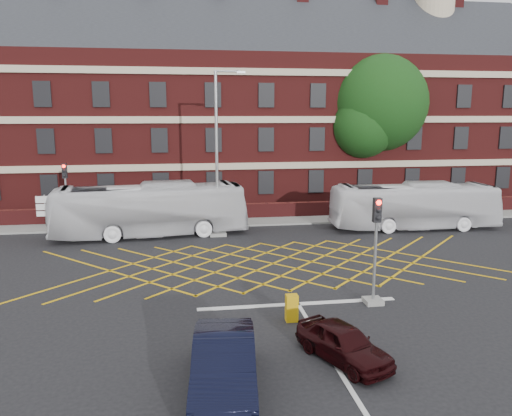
{
  "coord_description": "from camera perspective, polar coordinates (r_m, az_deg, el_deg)",
  "views": [
    {
      "loc": [
        -4.43,
        -21.82,
        7.47
      ],
      "look_at": [
        -0.94,
        1.5,
        2.98
      ],
      "focal_mm": 35.0,
      "sensor_mm": 36.0,
      "label": 1
    }
  ],
  "objects": [
    {
      "name": "ground",
      "position": [
        23.48,
        2.84,
        -7.79
      ],
      "size": [
        120.0,
        120.0,
        0.0
      ],
      "primitive_type": "plane",
      "color": "black",
      "rests_on": "ground"
    },
    {
      "name": "victorian_building",
      "position": [
        44.06,
        -2.46,
        11.24
      ],
      "size": [
        51.0,
        12.17,
        20.4
      ],
      "color": "#511514",
      "rests_on": "ground"
    },
    {
      "name": "boundary_wall",
      "position": [
        35.77,
        -1.23,
        -0.38
      ],
      "size": [
        56.0,
        0.5,
        1.1
      ],
      "primitive_type": "cube",
      "color": "#4F1515",
      "rests_on": "ground"
    },
    {
      "name": "far_pavement",
      "position": [
        34.9,
        -1.02,
        -1.48
      ],
      "size": [
        60.0,
        3.0,
        0.12
      ],
      "primitive_type": "cube",
      "color": "slate",
      "rests_on": "ground"
    },
    {
      "name": "box_junction_hatching",
      "position": [
        25.35,
        1.95,
        -6.35
      ],
      "size": [
        8.22,
        8.22,
        0.02
      ],
      "primitive_type": "cube",
      "rotation": [
        0.0,
        0.0,
        0.79
      ],
      "color": "#CC990C",
      "rests_on": "ground"
    },
    {
      "name": "stop_line",
      "position": [
        20.27,
        4.81,
        -10.87
      ],
      "size": [
        8.0,
        0.3,
        0.02
      ],
      "primitive_type": "cube",
      "color": "silver",
      "rests_on": "ground"
    },
    {
      "name": "centre_line",
      "position": [
        14.66,
        11.01,
        -20.04
      ],
      "size": [
        0.15,
        14.0,
        0.02
      ],
      "primitive_type": "cube",
      "color": "silver",
      "rests_on": "ground"
    },
    {
      "name": "bus_left",
      "position": [
        31.33,
        -11.99,
        -0.18
      ],
      "size": [
        12.01,
        3.96,
        3.28
      ],
      "primitive_type": "imported",
      "rotation": [
        0.0,
        0.0,
        1.67
      ],
      "color": "silver",
      "rests_on": "ground"
    },
    {
      "name": "bus_right",
      "position": [
        34.15,
        17.63,
        0.22
      ],
      "size": [
        10.99,
        3.06,
        3.03
      ],
      "primitive_type": "imported",
      "rotation": [
        0.0,
        0.0,
        1.52
      ],
      "color": "silver",
      "rests_on": "ground"
    },
    {
      "name": "car_navy",
      "position": [
        14.13,
        -3.68,
        -17.47
      ],
      "size": [
        2.11,
        4.92,
        1.58
      ],
      "primitive_type": "imported",
      "rotation": [
        0.0,
        0.0,
        -0.09
      ],
      "color": "black",
      "rests_on": "ground"
    },
    {
      "name": "car_maroon",
      "position": [
        15.98,
        9.96,
        -14.94
      ],
      "size": [
        2.66,
        3.69,
        1.17
      ],
      "primitive_type": "imported",
      "rotation": [
        0.0,
        0.0,
        0.42
      ],
      "color": "black",
      "rests_on": "ground"
    },
    {
      "name": "deciduous_tree",
      "position": [
        41.86,
        13.71,
        10.79
      ],
      "size": [
        7.91,
        7.78,
        12.14
      ],
      "color": "black",
      "rests_on": "ground"
    },
    {
      "name": "traffic_light_near",
      "position": [
        20.24,
        13.43,
        -5.91
      ],
      "size": [
        0.7,
        0.7,
        4.27
      ],
      "color": "slate",
      "rests_on": "ground"
    },
    {
      "name": "traffic_light_far",
      "position": [
        34.87,
        -20.81,
        0.65
      ],
      "size": [
        0.7,
        0.7,
        4.27
      ],
      "color": "slate",
      "rests_on": "ground"
    },
    {
      "name": "street_lamp",
      "position": [
        30.53,
        -4.36,
        3.3
      ],
      "size": [
        2.25,
        1.0,
        9.96
      ],
      "color": "slate",
      "rests_on": "ground"
    },
    {
      "name": "direction_signs",
      "position": [
        35.68,
        -22.98,
        0.08
      ],
      "size": [
        1.1,
        0.16,
        2.2
      ],
      "color": "gray",
      "rests_on": "ground"
    },
    {
      "name": "utility_cabinet",
      "position": [
        18.56,
        4.1,
        -11.33
      ],
      "size": [
        0.44,
        0.35,
        1.0
      ],
      "primitive_type": "cube",
      "color": "#CD990C",
      "rests_on": "ground"
    }
  ]
}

